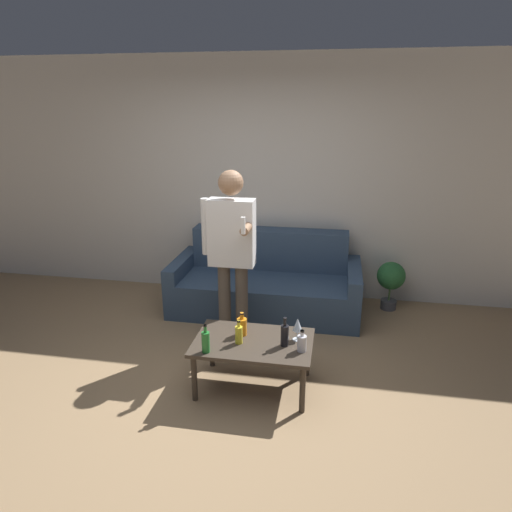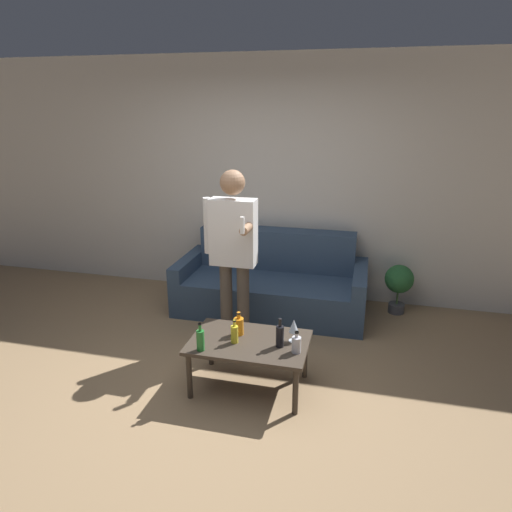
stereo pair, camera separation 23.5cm
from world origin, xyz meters
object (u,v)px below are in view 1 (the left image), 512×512
Objects in this scene: couch at (266,283)px; bottle_orange at (285,335)px; person_standing_front at (232,246)px; coffee_table at (253,346)px.

bottle_orange is (0.38, -1.55, 0.22)m from couch.
couch reaches higher than bottle_orange.
person_standing_front reaches higher than couch.
coffee_table is at bearing -64.33° from person_standing_front.
bottle_orange is at bearing -50.65° from person_standing_front.
coffee_table is 0.29m from bottle_orange.
couch is 1.11m from person_standing_front.
bottle_orange is at bearing -76.08° from couch.
person_standing_front reaches higher than coffee_table.
couch reaches higher than coffee_table.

